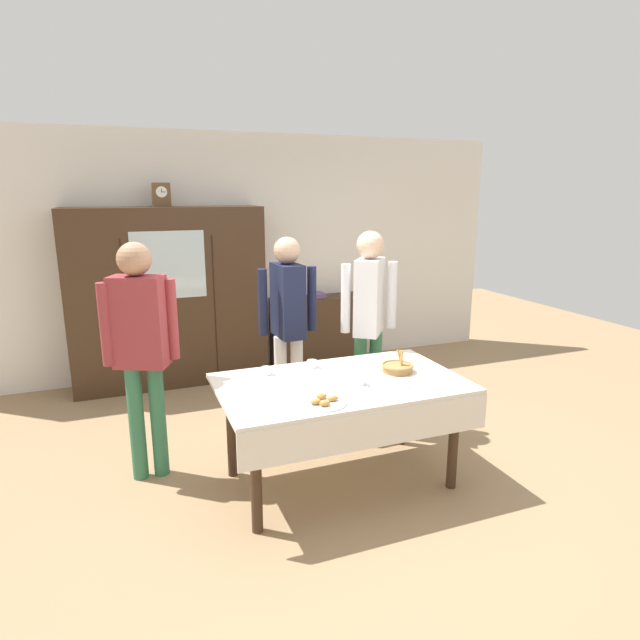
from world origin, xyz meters
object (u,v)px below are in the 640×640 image
bread_basket (397,367)px  book_stack (318,295)px  tea_cup_near_right (266,372)px  pastry_plate (324,402)px  tea_cup_center (312,365)px  tea_cup_mid_right (361,382)px  wall_cabinet (169,298)px  person_beside_shelf (288,314)px  dining_table (342,397)px  mantel_clock (161,195)px  spoon_far_left (312,378)px  spoon_mid_left (406,388)px  bookshelf_low (318,331)px  person_near_right_end (141,338)px  person_by_cabinet (369,310)px

bread_basket → book_stack: bearing=82.2°
tea_cup_near_right → pastry_plate: 0.67m
tea_cup_center → tea_cup_near_right: (-0.36, -0.03, 0.00)m
book_stack → tea_cup_mid_right: size_ratio=1.73×
tea_cup_mid_right → tea_cup_near_right: bearing=141.8°
wall_cabinet → person_beside_shelf: (0.85, -1.52, 0.08)m
dining_table → person_beside_shelf: size_ratio=1.00×
tea_cup_mid_right → pastry_plate: 0.41m
mantel_clock → tea_cup_near_right: 2.61m
wall_cabinet → tea_cup_mid_right: 2.86m
spoon_far_left → spoon_mid_left: bearing=-38.4°
dining_table → spoon_far_left: spoon_far_left is taller
wall_cabinet → bread_basket: bearing=-61.5°
dining_table → tea_cup_near_right: size_ratio=13.09×
bookshelf_low → bread_basket: bearing=-97.8°
tea_cup_mid_right → pastry_plate: (-0.35, -0.21, -0.01)m
book_stack → person_near_right_end: size_ratio=0.13×
tea_cup_near_right → pastry_plate: (0.19, -0.64, -0.01)m
pastry_plate → person_near_right_end: person_near_right_end is taller
bookshelf_low → person_by_cabinet: 1.95m
book_stack → bookshelf_low: bearing=-104.0°
mantel_clock → bookshelf_low: bearing=1.7°
person_beside_shelf → person_by_cabinet: bearing=-21.4°
wall_cabinet → bookshelf_low: wall_cabinet is taller
wall_cabinet → tea_cup_near_right: size_ratio=15.56×
spoon_mid_left → bookshelf_low: bearing=80.8°
spoon_far_left → person_beside_shelf: person_beside_shelf is taller
tea_cup_near_right → bread_basket: (0.92, -0.27, 0.01)m
person_near_right_end → wall_cabinet: bearing=79.2°
mantel_clock → pastry_plate: (0.65, -2.89, -1.24)m
dining_table → book_stack: bearing=72.7°
tea_cup_center → tea_cup_near_right: same height
person_by_cabinet → bookshelf_low: bearing=83.0°
pastry_plate → tea_cup_center: bearing=75.8°
mantel_clock → pastry_plate: mantel_clock is taller
tea_cup_near_right → person_by_cabinet: 1.19m
bookshelf_low → tea_cup_center: size_ratio=8.64×
dining_table → tea_cup_mid_right: (0.09, -0.09, 0.13)m
book_stack → spoon_mid_left: bearing=-99.2°
tea_cup_mid_right → bread_basket: size_ratio=0.54×
tea_cup_mid_right → book_stack: bearing=75.1°
spoon_mid_left → tea_cup_center: bearing=125.2°
tea_cup_center → pastry_plate: (-0.17, -0.67, -0.01)m
dining_table → person_by_cabinet: person_by_cabinet is taller
wall_cabinet → spoon_far_left: wall_cabinet is taller
book_stack → person_beside_shelf: person_beside_shelf is taller
mantel_clock → pastry_plate: bearing=-77.4°
tea_cup_center → pastry_plate: tea_cup_center is taller
spoon_far_left → mantel_clock: bearing=106.8°
person_near_right_end → person_beside_shelf: (1.23, 0.46, -0.03)m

